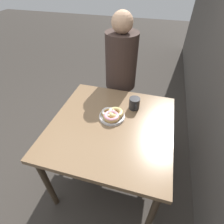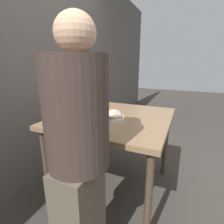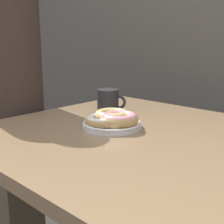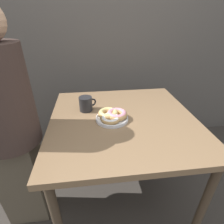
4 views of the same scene
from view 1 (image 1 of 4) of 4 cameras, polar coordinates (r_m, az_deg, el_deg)
name	(u,v)px [view 1 (image 1 of 4)]	position (r m, az deg, el deg)	size (l,w,h in m)	color
ground_plane	(90,168)	(2.10, -7.14, -17.55)	(14.00, 14.00, 0.00)	#38332D
dining_table	(111,131)	(1.49, -0.20, -6.12)	(1.00, 0.99, 0.77)	#846647
donut_plate	(112,115)	(1.47, 0.03, -0.86)	(0.22, 0.23, 0.06)	white
coffee_mug	(134,103)	(1.57, 7.32, 2.80)	(0.13, 0.10, 0.11)	#232326
person_figure	(121,78)	(1.99, 2.85, 11.03)	(0.34, 0.33, 1.47)	brown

